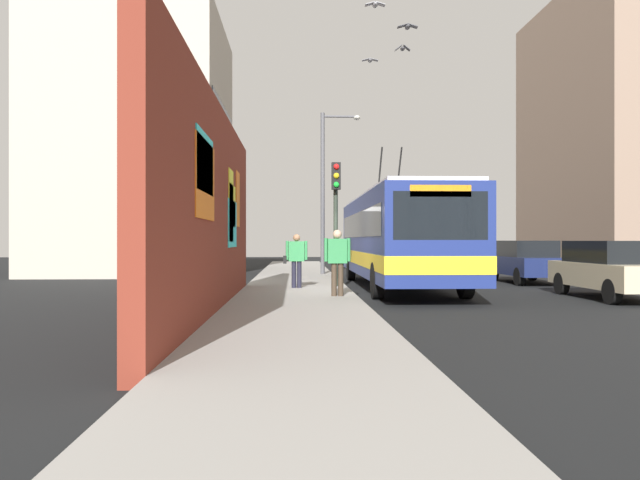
% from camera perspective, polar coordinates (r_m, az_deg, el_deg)
% --- Properties ---
extents(ground_plane, '(80.00, 80.00, 0.00)m').
position_cam_1_polar(ground_plane, '(17.65, 2.95, -5.20)').
color(ground_plane, black).
extents(sidewalk_slab, '(48.00, 3.20, 0.15)m').
position_cam_1_polar(sidewalk_slab, '(17.57, -2.28, -4.98)').
color(sidewalk_slab, gray).
rests_on(sidewalk_slab, ground_plane).
extents(graffiti_wall, '(13.01, 0.32, 4.47)m').
position_cam_1_polar(graffiti_wall, '(13.15, -9.92, 2.79)').
color(graffiti_wall, maroon).
rests_on(graffiti_wall, ground_plane).
extents(building_far_left, '(8.98, 8.13, 12.07)m').
position_cam_1_polar(building_far_left, '(30.85, -16.69, 8.26)').
color(building_far_left, '#B2A899').
rests_on(building_far_left, ground_plane).
extents(city_bus, '(12.19, 2.69, 4.91)m').
position_cam_1_polar(city_bus, '(20.48, 7.28, 0.41)').
color(city_bus, navy).
rests_on(city_bus, ground_plane).
extents(parked_car_champagne, '(4.33, 1.77, 1.58)m').
position_cam_1_polar(parked_car_champagne, '(18.32, 25.75, -2.40)').
color(parked_car_champagne, '#C6B793').
rests_on(parked_car_champagne, ground_plane).
extents(parked_car_navy, '(4.20, 1.77, 1.58)m').
position_cam_1_polar(parked_car_navy, '(23.95, 18.78, -1.84)').
color(parked_car_navy, navy).
rests_on(parked_car_navy, ground_plane).
extents(pedestrian_at_curb, '(0.23, 0.68, 1.71)m').
position_cam_1_polar(pedestrian_at_curb, '(15.71, 1.64, -1.60)').
color(pedestrian_at_curb, '#3F3326').
rests_on(pedestrian_at_curb, sidewalk_slab).
extents(pedestrian_midblock, '(0.22, 0.74, 1.63)m').
position_cam_1_polar(pedestrian_midblock, '(18.42, -2.25, -1.56)').
color(pedestrian_midblock, '#1E1E2D').
rests_on(pedestrian_midblock, sidewalk_slab).
extents(traffic_light, '(0.49, 0.28, 3.89)m').
position_cam_1_polar(traffic_light, '(19.00, 1.50, 3.56)').
color(traffic_light, '#2D382D').
rests_on(traffic_light, sidewalk_slab).
extents(street_lamp, '(0.44, 1.71, 6.92)m').
position_cam_1_polar(street_lamp, '(26.16, 0.65, 5.48)').
color(street_lamp, '#4C4C51').
rests_on(street_lamp, sidewalk_slab).
extents(flying_pigeons, '(9.75, 2.38, 2.32)m').
position_cam_1_polar(flying_pigeons, '(18.58, 6.41, 20.86)').
color(flying_pigeons, '#47474C').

